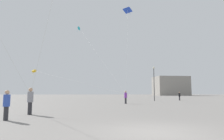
% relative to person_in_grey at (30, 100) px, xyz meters
% --- Properties ---
extents(ground_plane, '(300.00, 300.00, 0.00)m').
position_rel_person_in_grey_xyz_m(ground_plane, '(6.61, -6.30, -0.98)').
color(ground_plane, gray).
extents(person_in_grey, '(0.39, 0.39, 1.78)m').
position_rel_person_in_grey_xyz_m(person_in_grey, '(0.00, 0.00, 0.00)').
color(person_in_grey, '#2D2D33').
rests_on(person_in_grey, ground_plane).
extents(person_in_blue, '(0.35, 0.35, 1.58)m').
position_rel_person_in_grey_xyz_m(person_in_blue, '(-0.32, -2.76, -0.11)').
color(person_in_blue, '#2D2D33').
rests_on(person_in_blue, ground_plane).
extents(person_in_purple, '(0.37, 0.37, 1.69)m').
position_rel_person_in_grey_xyz_m(person_in_purple, '(8.10, 12.49, -0.05)').
color(person_in_purple, '#2D2D33').
rests_on(person_in_purple, ground_plane).
extents(person_in_black, '(0.35, 0.35, 1.60)m').
position_rel_person_in_grey_xyz_m(person_in_black, '(19.71, 23.22, -0.10)').
color(person_in_black, '#2D2D33').
rests_on(person_in_black, ground_plane).
extents(kite_amber_diamond, '(17.13, 15.88, 4.98)m').
position_rel_person_in_grey_xyz_m(kite_amber_diamond, '(-8.15, 27.61, 4.78)').
color(kite_amber_diamond, yellow).
extents(kite_cobalt_delta, '(2.16, 7.17, 14.50)m').
position_rel_person_in_grey_xyz_m(kite_cobalt_delta, '(9.39, 18.85, 14.16)').
color(kite_cobalt_delta, blue).
extents(kite_cyan_diamond, '(8.30, 17.23, 14.51)m').
position_rel_person_in_grey_xyz_m(kite_cyan_diamond, '(0.51, 28.68, 13.97)').
color(kite_cyan_diamond, '#1EB2C6').
extents(building_left_hall, '(16.73, 12.93, 9.56)m').
position_rel_person_in_grey_xyz_m(building_left_hall, '(41.61, 87.53, 3.80)').
color(building_left_hall, gray).
rests_on(building_left_hall, ground_plane).
extents(lamppost_east, '(0.36, 0.36, 5.99)m').
position_rel_person_in_grey_xyz_m(lamppost_east, '(14.23, 20.72, 2.94)').
color(lamppost_east, '#2D2D30').
rests_on(lamppost_east, ground_plane).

